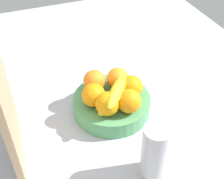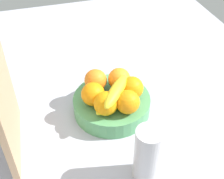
% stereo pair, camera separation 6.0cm
% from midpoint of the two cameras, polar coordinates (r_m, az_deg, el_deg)
% --- Properties ---
extents(ground_plane, '(1.80, 1.40, 0.03)m').
position_cam_midpoint_polar(ground_plane, '(1.06, -0.74, -4.36)').
color(ground_plane, '#ABADBD').
extents(fruit_bowl, '(0.26, 0.26, 0.06)m').
position_cam_midpoint_polar(fruit_bowl, '(1.02, -1.67, -3.00)').
color(fruit_bowl, '#509960').
rests_on(fruit_bowl, ground_plane).
extents(orange_front_left, '(0.08, 0.08, 0.08)m').
position_cam_midpoint_polar(orange_front_left, '(1.02, -5.03, 1.55)').
color(orange_front_left, orange).
rests_on(orange_front_left, fruit_bowl).
extents(orange_front_right, '(0.08, 0.08, 0.08)m').
position_cam_midpoint_polar(orange_front_right, '(0.96, -5.29, -1.10)').
color(orange_front_right, orange).
rests_on(orange_front_right, fruit_bowl).
extents(orange_center, '(0.08, 0.08, 0.08)m').
position_cam_midpoint_polar(orange_center, '(0.93, -2.71, -2.76)').
color(orange_center, orange).
rests_on(orange_center, fruit_bowl).
extents(orange_back_left, '(0.08, 0.08, 0.08)m').
position_cam_midpoint_polar(orange_back_left, '(0.94, 1.43, -2.25)').
color(orange_back_left, orange).
rests_on(orange_back_left, fruit_bowl).
extents(orange_back_right, '(0.08, 0.08, 0.08)m').
position_cam_midpoint_polar(orange_back_right, '(0.99, 1.98, 0.46)').
color(orange_back_right, orange).
rests_on(orange_back_right, fruit_bowl).
extents(orange_top_stack, '(0.08, 0.08, 0.08)m').
position_cam_midpoint_polar(orange_top_stack, '(1.02, -0.54, 2.03)').
color(orange_top_stack, orange).
rests_on(orange_top_stack, fruit_bowl).
extents(banana_bunch, '(0.16, 0.17, 0.08)m').
position_cam_midpoint_polar(banana_bunch, '(0.95, -0.90, -1.16)').
color(banana_bunch, yellow).
rests_on(banana_bunch, fruit_bowl).
extents(cutting_board, '(0.28, 0.03, 0.36)m').
position_cam_midpoint_polar(cutting_board, '(0.86, -21.24, -3.06)').
color(cutting_board, tan).
rests_on(cutting_board, ground_plane).
extents(thermos_tumbler, '(0.07, 0.07, 0.18)m').
position_cam_midpoint_polar(thermos_tumbler, '(0.82, 5.90, -11.79)').
color(thermos_tumbler, silver).
rests_on(thermos_tumbler, ground_plane).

